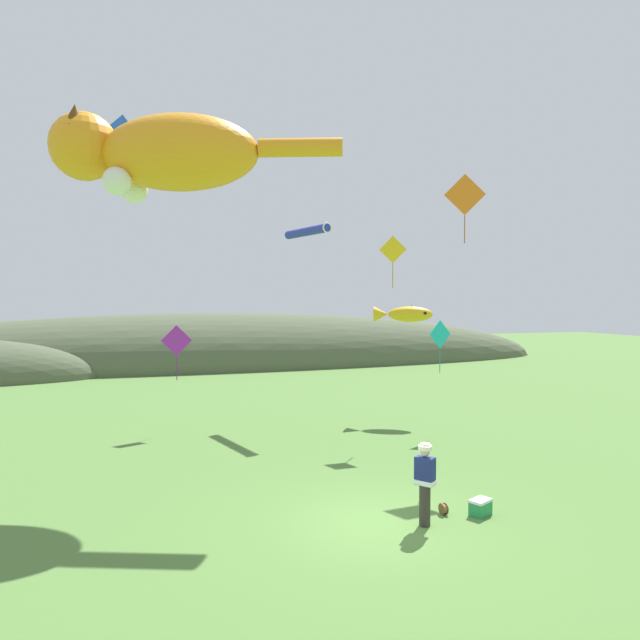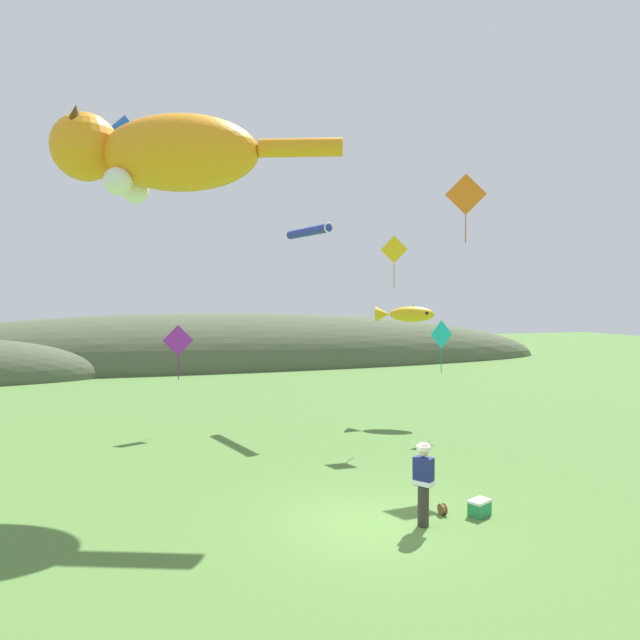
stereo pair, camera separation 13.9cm
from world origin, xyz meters
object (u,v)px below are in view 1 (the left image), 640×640
(kite_diamond_teal, at_px, (440,335))
(kite_diamond_gold, at_px, (393,250))
(picnic_cooler, at_px, (480,507))
(kite_giant_cat, at_px, (159,154))
(kite_diamond_orange, at_px, (465,195))
(kite_diamond_blue, at_px, (123,133))
(kite_fish_windsock, at_px, (404,314))
(kite_tube_streamer, at_px, (307,232))
(kite_diamond_violet, at_px, (177,341))
(kite_spool, at_px, (443,509))
(festival_attendant, at_px, (425,481))

(kite_diamond_teal, bearing_deg, kite_diamond_gold, 163.16)
(picnic_cooler, xyz_separation_m, kite_giant_cat, (-6.62, 6.57, 8.94))
(kite_diamond_orange, distance_m, kite_diamond_blue, 13.63)
(kite_fish_windsock, xyz_separation_m, kite_tube_streamer, (-3.71, 1.58, 3.46))
(picnic_cooler, xyz_separation_m, kite_diamond_violet, (-5.92, 10.75, 3.13))
(kite_spool, xyz_separation_m, kite_diamond_blue, (-7.00, 12.90, 11.32))
(kite_fish_windsock, xyz_separation_m, kite_diamond_blue, (-11.02, 2.64, 7.20))
(kite_diamond_violet, bearing_deg, kite_spool, -63.79)
(kite_spool, bearing_deg, kite_fish_windsock, 68.65)
(kite_spool, relative_size, picnic_cooler, 0.44)
(kite_fish_windsock, distance_m, kite_diamond_blue, 13.42)
(kite_spool, xyz_separation_m, kite_diamond_gold, (2.42, 7.92, 6.53))
(kite_diamond_orange, distance_m, kite_diamond_violet, 11.41)
(kite_diamond_violet, bearing_deg, kite_giant_cat, -99.52)
(kite_tube_streamer, bearing_deg, picnic_cooler, -87.80)
(festival_attendant, bearing_deg, kite_giant_cat, 127.37)
(kite_giant_cat, distance_m, kite_diamond_orange, 9.52)
(kite_diamond_gold, bearing_deg, kite_spool, -106.97)
(kite_spool, bearing_deg, kite_tube_streamer, 88.52)
(kite_giant_cat, height_order, kite_diamond_teal, kite_giant_cat)
(kite_diamond_blue, bearing_deg, kite_diamond_teal, -26.29)
(kite_diamond_blue, bearing_deg, kite_diamond_gold, -27.85)
(kite_diamond_orange, distance_m, kite_diamond_teal, 5.32)
(picnic_cooler, distance_m, kite_diamond_blue, 19.00)
(kite_diamond_orange, height_order, kite_diamond_teal, kite_diamond_orange)
(kite_diamond_orange, relative_size, kite_diamond_violet, 1.08)
(kite_fish_windsock, distance_m, kite_diamond_violet, 9.22)
(kite_diamond_teal, relative_size, kite_diamond_violet, 0.95)
(picnic_cooler, height_order, kite_giant_cat, kite_giant_cat)
(kite_diamond_gold, bearing_deg, picnic_cooler, -101.34)
(kite_giant_cat, relative_size, kite_diamond_teal, 4.23)
(kite_diamond_orange, bearing_deg, kite_tube_streamer, 114.69)
(kite_giant_cat, relative_size, kite_diamond_violet, 4.02)
(kite_diamond_gold, distance_m, kite_diamond_violet, 8.66)
(picnic_cooler, xyz_separation_m, kite_diamond_orange, (2.74, 5.15, 8.00))
(kite_diamond_orange, height_order, kite_diamond_violet, kite_diamond_orange)
(kite_diamond_orange, xyz_separation_m, kite_diamond_violet, (-8.66, 5.60, -4.87))
(kite_diamond_teal, bearing_deg, kite_diamond_blue, 153.71)
(kite_spool, height_order, kite_giant_cat, kite_giant_cat)
(kite_spool, distance_m, kite_diamond_violet, 12.09)
(kite_diamond_teal, bearing_deg, kite_diamond_orange, -103.00)
(kite_diamond_gold, bearing_deg, kite_diamond_blue, 152.15)
(kite_giant_cat, height_order, kite_tube_streamer, kite_giant_cat)
(kite_spool, bearing_deg, kite_diamond_blue, 118.50)
(picnic_cooler, height_order, kite_fish_windsock, kite_fish_windsock)
(kite_giant_cat, relative_size, kite_diamond_orange, 3.72)
(kite_fish_windsock, bearing_deg, kite_diamond_gold, -124.28)
(festival_attendant, xyz_separation_m, kite_fish_windsock, (4.72, 10.71, 3.30))
(kite_giant_cat, xyz_separation_m, kite_tube_streamer, (6.16, 5.55, -1.41))
(kite_tube_streamer, xyz_separation_m, kite_diamond_teal, (3.79, -4.43, -4.16))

